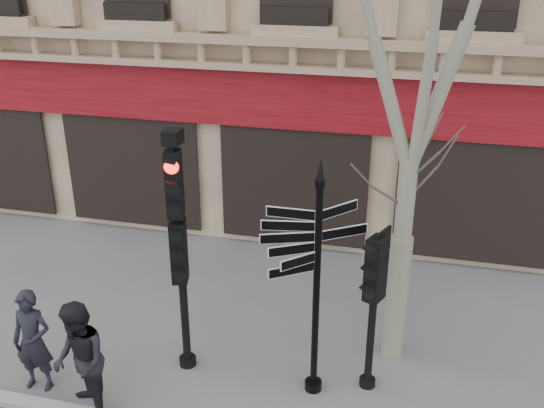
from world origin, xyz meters
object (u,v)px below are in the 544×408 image
(traffic_signal_main, at_px, (179,226))
(traffic_signal_secondary, at_px, (375,285))
(fingerpost, at_px, (318,242))
(pedestrian_a, at_px, (33,341))
(pedestrian_b, at_px, (80,362))

(traffic_signal_main, distance_m, traffic_signal_secondary, 3.16)
(fingerpost, bearing_deg, pedestrian_a, 168.28)
(pedestrian_a, relative_size, pedestrian_b, 0.91)
(traffic_signal_secondary, relative_size, pedestrian_a, 1.54)
(pedestrian_b, bearing_deg, fingerpost, 72.28)
(traffic_signal_main, relative_size, pedestrian_a, 2.36)
(pedestrian_b, bearing_deg, traffic_signal_main, 103.36)
(fingerpost, distance_m, traffic_signal_secondary, 1.19)
(fingerpost, xyz_separation_m, pedestrian_b, (-3.29, -1.40, -1.71))
(fingerpost, xyz_separation_m, pedestrian_a, (-4.36, -1.01, -1.80))
(traffic_signal_main, height_order, pedestrian_a, traffic_signal_main)
(traffic_signal_main, relative_size, pedestrian_b, 2.16)
(pedestrian_a, bearing_deg, traffic_signal_main, 22.09)
(traffic_signal_secondary, bearing_deg, pedestrian_b, -134.77)
(fingerpost, relative_size, pedestrian_b, 2.05)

